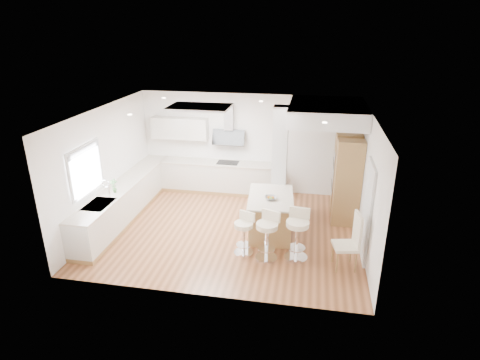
% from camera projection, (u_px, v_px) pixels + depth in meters
% --- Properties ---
extents(ground, '(6.00, 6.00, 0.00)m').
position_uv_depth(ground, '(230.00, 229.00, 9.51)').
color(ground, '#A4643D').
rests_on(ground, ground).
extents(ceiling, '(6.00, 5.00, 0.02)m').
position_uv_depth(ceiling, '(230.00, 229.00, 9.51)').
color(ceiling, white).
rests_on(ceiling, ground).
extents(wall_back, '(6.00, 0.04, 2.80)m').
position_uv_depth(wall_back, '(247.00, 144.00, 11.29)').
color(wall_back, white).
rests_on(wall_back, ground).
extents(wall_left, '(0.04, 5.00, 2.80)m').
position_uv_depth(wall_left, '(105.00, 166.00, 9.50)').
color(wall_left, white).
rests_on(wall_left, ground).
extents(wall_right, '(0.04, 5.00, 2.80)m').
position_uv_depth(wall_right, '(367.00, 183.00, 8.50)').
color(wall_right, white).
rests_on(wall_right, ground).
extents(skylight, '(4.10, 2.10, 0.06)m').
position_uv_depth(skylight, '(200.00, 107.00, 9.18)').
color(skylight, silver).
rests_on(skylight, ground).
extents(window_left, '(0.06, 1.28, 1.07)m').
position_uv_depth(window_left, '(85.00, 167.00, 8.56)').
color(window_left, white).
rests_on(window_left, ground).
extents(doorway_right, '(0.05, 1.00, 2.10)m').
position_uv_depth(doorway_right, '(367.00, 212.00, 8.10)').
color(doorway_right, '#4C423C').
rests_on(doorway_right, ground).
extents(counter_left, '(0.63, 4.50, 1.35)m').
position_uv_depth(counter_left, '(126.00, 200.00, 10.01)').
color(counter_left, '#A77E47').
rests_on(counter_left, ground).
extents(counter_back, '(3.62, 0.63, 2.50)m').
position_uv_depth(counter_back, '(214.00, 168.00, 11.45)').
color(counter_back, '#A77E47').
rests_on(counter_back, ground).
extents(pillar, '(0.35, 0.35, 2.80)m').
position_uv_depth(pillar, '(279.00, 163.00, 9.69)').
color(pillar, silver).
rests_on(pillar, ground).
extents(soffit, '(1.78, 2.20, 0.40)m').
position_uv_depth(soffit, '(327.00, 112.00, 9.49)').
color(soffit, white).
rests_on(soffit, ground).
extents(oven_column, '(0.63, 1.21, 2.10)m').
position_uv_depth(oven_column, '(346.00, 177.00, 9.81)').
color(oven_column, '#A77E47').
rests_on(oven_column, ground).
extents(peninsula, '(1.13, 1.59, 0.99)m').
position_uv_depth(peninsula, '(270.00, 215.00, 9.21)').
color(peninsula, '#A77E47').
rests_on(peninsula, ground).
extents(bar_stool_a, '(0.53, 0.53, 0.92)m').
position_uv_depth(bar_stool_a, '(244.00, 231.00, 8.37)').
color(bar_stool_a, white).
rests_on(bar_stool_a, ground).
extents(bar_stool_b, '(0.60, 0.60, 1.03)m').
position_uv_depth(bar_stool_b, '(267.00, 233.00, 8.16)').
color(bar_stool_b, white).
rests_on(bar_stool_b, ground).
extents(bar_stool_c, '(0.54, 0.54, 1.08)m').
position_uv_depth(bar_stool_c, '(297.00, 232.00, 8.17)').
color(bar_stool_c, white).
rests_on(bar_stool_c, ground).
extents(dining_chair, '(0.54, 0.54, 1.19)m').
position_uv_depth(dining_chair, '(351.00, 239.00, 7.83)').
color(dining_chair, beige).
rests_on(dining_chair, ground).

